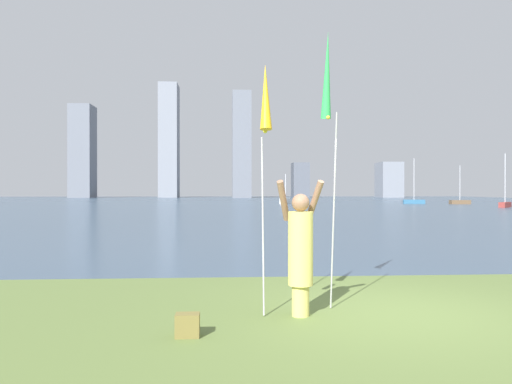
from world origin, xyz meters
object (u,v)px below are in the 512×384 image
at_px(bag, 187,325).
at_px(kite_flag_right, 327,82).
at_px(sailboat_0, 505,204).
at_px(sailboat_3, 414,201).
at_px(sailboat_2, 460,202).
at_px(kite_flag_left, 265,105).
at_px(sailboat_4, 286,201).
at_px(person, 300,249).

bearing_deg(bag, kite_flag_right, 37.09).
relative_size(sailboat_0, sailboat_3, 0.94).
bearing_deg(sailboat_2, kite_flag_left, -118.76).
bearing_deg(sailboat_0, sailboat_4, 145.11).
relative_size(person, sailboat_3, 0.33).
bearing_deg(kite_flag_right, bag, -142.91).
height_order(bag, sailboat_3, sailboat_3).
xyz_separation_m(bag, sailboat_2, (29.27, 52.16, 0.15)).
bearing_deg(person, sailboat_2, 77.59).
bearing_deg(sailboat_3, sailboat_4, 176.31).
relative_size(bag, sailboat_2, 0.06).
height_order(person, sailboat_4, sailboat_4).
xyz_separation_m(kite_flag_left, kite_flag_right, (1.03, 0.91, 0.52)).
relative_size(kite_flag_right, sailboat_3, 0.73).
distance_m(bag, sailboat_2, 59.81).
bearing_deg(kite_flag_right, sailboat_4, 83.65).
distance_m(kite_flag_left, kite_flag_right, 1.47).
bearing_deg(sailboat_2, sailboat_0, -94.17).
bearing_deg(sailboat_3, sailboat_2, -23.92).
bearing_deg(sailboat_3, kite_flag_left, -113.49).
xyz_separation_m(kite_flag_left, sailboat_0, (27.48, 40.51, -2.56)).
distance_m(person, sailboat_4, 54.91).
distance_m(kite_flag_right, sailboat_4, 54.29).
height_order(bag, sailboat_2, sailboat_2).
height_order(person, kite_flag_left, kite_flag_left).
relative_size(kite_flag_right, bag, 14.44).
relative_size(person, sailboat_4, 0.50).
bearing_deg(kite_flag_right, person, -128.67).
bearing_deg(kite_flag_left, kite_flag_right, 41.42).
xyz_separation_m(sailboat_0, sailboat_2, (0.80, 11.03, -0.06)).
height_order(person, kite_flag_right, kite_flag_right).
xyz_separation_m(person, sailboat_2, (27.77, 51.28, -0.64)).
distance_m(kite_flag_right, bag, 4.15).
distance_m(sailboat_0, sailboat_4, 24.94).
distance_m(sailboat_0, sailboat_3, 13.85).
height_order(sailboat_2, sailboat_4, sailboat_2).
relative_size(sailboat_0, sailboat_4, 1.43).
distance_m(kite_flag_left, bag, 3.01).
bearing_deg(person, kite_flag_left, -136.74).
bearing_deg(sailboat_3, kite_flag_right, -112.91).
bearing_deg(person, bag, -133.54).
height_order(person, sailboat_2, sailboat_2).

